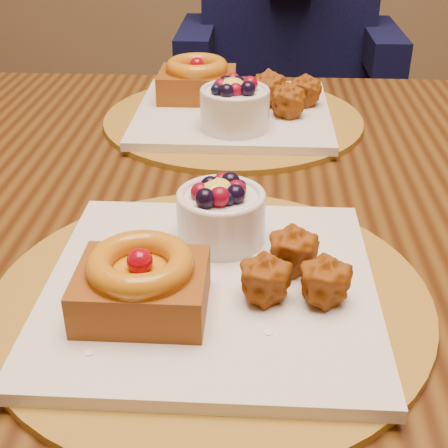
{
  "coord_description": "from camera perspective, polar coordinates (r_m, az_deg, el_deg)",
  "views": [
    {
      "loc": [
        -0.01,
        -0.75,
        1.08
      ],
      "look_at": [
        -0.04,
        -0.27,
        0.8
      ],
      "focal_mm": 50.0,
      "sensor_mm": 36.0,
      "label": 1
    }
  ],
  "objects": [
    {
      "name": "chair_far",
      "position": [
        1.75,
        6.02,
        8.96
      ],
      "size": [
        0.53,
        0.53,
        0.84
      ],
      "rotation": [
        0.0,
        0.0,
        0.41
      ],
      "color": "black",
      "rests_on": "ground"
    },
    {
      "name": "place_setting_far",
      "position": [
        0.92,
        0.64,
        10.79
      ],
      "size": [
        0.38,
        0.38,
        0.09
      ],
      "color": "brown",
      "rests_on": "dining_table"
    },
    {
      "name": "dining_table",
      "position": [
        0.77,
        0.08,
        -1.77
      ],
      "size": [
        1.6,
        0.9,
        0.76
      ],
      "color": "#321909",
      "rests_on": "ground"
    },
    {
      "name": "place_setting_near",
      "position": [
        0.54,
        -1.43,
        -4.74
      ],
      "size": [
        0.38,
        0.38,
        0.08
      ],
      "color": "brown",
      "rests_on": "dining_table"
    }
  ]
}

